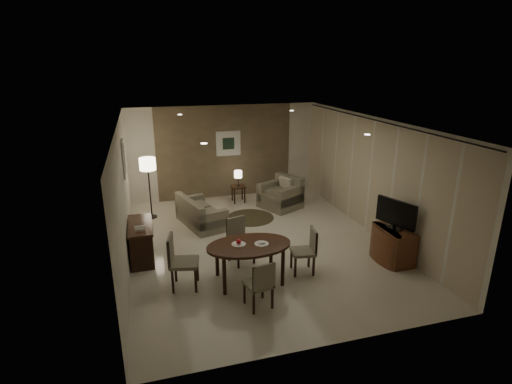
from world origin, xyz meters
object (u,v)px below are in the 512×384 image
object	(u,v)px
chair_far	(241,242)
chair_left	(185,262)
chair_right	(303,251)
floor_lamp	(150,188)
console_desk	(142,241)
chair_near	(258,283)
dining_table	(249,263)
sofa	(201,211)
tv_cabinet	(393,245)
side_table	(238,194)
armchair	(280,193)

from	to	relation	value
chair_far	chair_left	xyz separation A→B (m)	(-1.19, -0.62, 0.04)
chair_right	floor_lamp	world-z (taller)	floor_lamp
console_desk	chair_near	xyz separation A→B (m)	(1.81, -2.28, 0.05)
dining_table	sofa	bearing A→B (deg)	98.80
chair_far	chair_left	world-z (taller)	chair_left
dining_table	tv_cabinet	bearing A→B (deg)	-0.91
dining_table	side_table	world-z (taller)	dining_table
side_table	chair_left	bearing A→B (deg)	-115.42
dining_table	floor_lamp	distance (m)	4.10
dining_table	floor_lamp	size ratio (longest dim) A/B	0.98
sofa	chair_near	bearing A→B (deg)	169.91
chair_near	side_table	bearing A→B (deg)	-111.19
chair_right	armchair	world-z (taller)	chair_right
console_desk	tv_cabinet	size ratio (longest dim) A/B	1.33
chair_near	armchair	xyz separation A→B (m)	(1.91, 4.34, 0.00)
chair_left	side_table	distance (m)	4.66
chair_far	sofa	world-z (taller)	chair_far
armchair	dining_table	bearing A→B (deg)	-53.64
console_desk	dining_table	distance (m)	2.38
chair_near	side_table	distance (m)	5.21
console_desk	sofa	xyz separation A→B (m)	(1.44, 1.44, -0.02)
tv_cabinet	dining_table	world-z (taller)	dining_table
chair_far	side_table	distance (m)	3.67
chair_far	chair_right	xyz separation A→B (m)	(1.03, -0.71, -0.01)
chair_right	chair_near	bearing A→B (deg)	-44.29
dining_table	chair_left	xyz separation A→B (m)	(-1.16, 0.10, 0.13)
floor_lamp	chair_near	bearing A→B (deg)	-71.30
chair_right	sofa	world-z (taller)	chair_right
console_desk	sofa	world-z (taller)	console_desk
chair_far	chair_near	bearing A→B (deg)	-111.11
console_desk	chair_far	size ratio (longest dim) A/B	1.32
chair_near	armchair	size ratio (longest dim) A/B	0.88
chair_left	armchair	distance (m)	4.54
dining_table	floor_lamp	xyz separation A→B (m)	(-1.62, 3.74, 0.43)
chair_far	armchair	xyz separation A→B (m)	(1.80, 2.79, -0.03)
dining_table	floor_lamp	world-z (taller)	floor_lamp
chair_left	side_table	xyz separation A→B (m)	(2.00, 4.20, -0.26)
chair_near	floor_lamp	bearing A→B (deg)	-82.45
tv_cabinet	armchair	size ratio (longest dim) A/B	0.93
console_desk	sofa	bearing A→B (deg)	45.15
dining_table	chair_right	distance (m)	1.06
tv_cabinet	chair_near	world-z (taller)	chair_near
tv_cabinet	chair_far	distance (m)	3.07
tv_cabinet	chair_far	bearing A→B (deg)	165.47
chair_near	side_table	world-z (taller)	chair_near
armchair	tv_cabinet	bearing A→B (deg)	-7.82
dining_table	chair_far	world-z (taller)	chair_far
console_desk	chair_far	distance (m)	2.05
sofa	armchair	bearing A→B (deg)	-90.80
chair_far	floor_lamp	distance (m)	3.46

